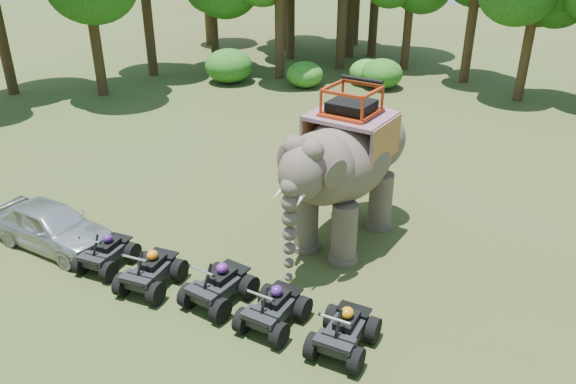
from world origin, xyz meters
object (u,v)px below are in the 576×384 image
at_px(parked_car, 51,225).
at_px(atv_0, 106,249).
at_px(atv_4, 344,326).
at_px(atv_1, 150,267).
at_px(atv_2, 219,280).
at_px(atv_3, 273,303).
at_px(elephant, 347,165).

xyz_separation_m(parked_car, atv_0, (2.20, -0.05, -0.10)).
distance_m(parked_car, atv_4, 9.27).
distance_m(atv_0, atv_1, 1.72).
relative_size(atv_2, atv_4, 1.02).
relative_size(parked_car, atv_3, 2.38).
relative_size(atv_1, atv_2, 0.98).
relative_size(atv_2, atv_3, 1.03).
height_order(elephant, parked_car, elephant).
bearing_deg(parked_car, atv_1, -91.85).
xyz_separation_m(elephant, atv_3, (0.22, -4.57, -1.74)).
height_order(atv_3, atv_4, atv_4).
height_order(elephant, atv_1, elephant).
height_order(parked_car, atv_3, parked_car).
bearing_deg(atv_3, atv_1, -174.88).
bearing_deg(atv_0, atv_2, -3.06).
distance_m(elephant, atv_0, 7.11).
height_order(parked_car, atv_4, parked_car).
bearing_deg(atv_1, elephant, 47.90).
relative_size(elephant, atv_0, 3.56).
xyz_separation_m(atv_1, atv_3, (3.56, 0.23, -0.01)).
distance_m(elephant, atv_3, 4.90).
xyz_separation_m(parked_car, atv_3, (7.48, 0.05, -0.06)).
height_order(elephant, atv_3, elephant).
xyz_separation_m(atv_3, atv_4, (1.79, 0.05, 0.01)).
relative_size(elephant, atv_4, 3.31).
relative_size(atv_0, atv_3, 0.94).
height_order(elephant, atv_0, elephant).
height_order(elephant, atv_4, elephant).
distance_m(atv_1, atv_3, 3.57).
relative_size(atv_0, atv_1, 0.93).
bearing_deg(atv_4, elephant, 111.52).
bearing_deg(atv_4, atv_0, 178.79).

